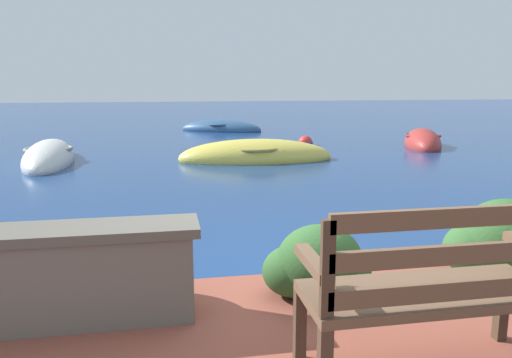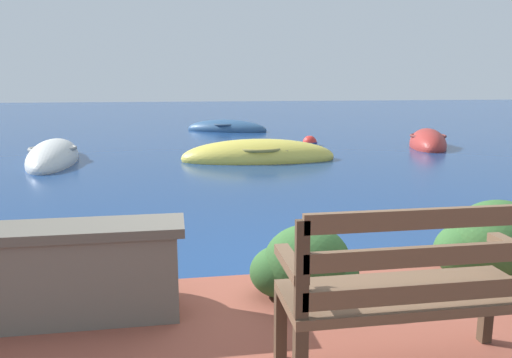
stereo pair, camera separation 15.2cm
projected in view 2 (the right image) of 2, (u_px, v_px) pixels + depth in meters
The scene contains 11 objects.
ground_plane at pixel (278, 299), 3.96m from camera, with size 80.00×80.00×0.00m.
park_bench at pixel (412, 288), 2.44m from camera, with size 1.28×0.48×0.93m.
stone_wall at pixel (21, 275), 3.05m from camera, with size 2.00×0.39×0.61m.
hedge_clump_left at pixel (110, 269), 3.35m from camera, with size 0.81×0.58×0.55m.
hedge_clump_centre at pixel (305, 266), 3.45m from camera, with size 0.75×0.54×0.51m.
hedge_clump_right at pixel (496, 245), 3.76m from camera, with size 0.89×0.64×0.61m.
rowboat_nearest at pixel (259, 157), 10.92m from camera, with size 3.43×1.42×0.81m.
rowboat_mid at pixel (53, 158), 10.74m from camera, with size 1.24×3.42×0.81m.
rowboat_far at pixel (428, 144), 13.13m from camera, with size 1.71×2.55×0.84m.
rowboat_outer at pixel (227, 129), 17.38m from camera, with size 3.03×2.19×0.68m.
mooring_buoy at pixel (310, 143), 13.49m from camera, with size 0.42×0.42×0.39m.
Camera 2 is at (-0.78, -3.63, 1.70)m, focal length 35.00 mm.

